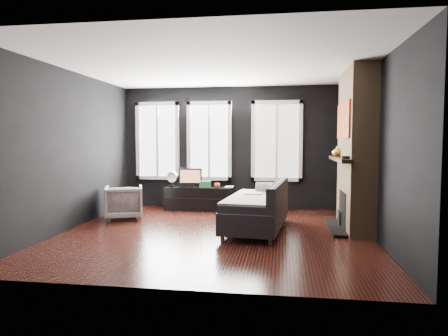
# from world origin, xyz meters

# --- Properties ---
(floor) EXTENTS (5.00, 5.00, 0.00)m
(floor) POSITION_xyz_m (0.00, 0.00, 0.00)
(floor) COLOR black
(floor) RESTS_ON ground
(ceiling) EXTENTS (5.00, 5.00, 0.00)m
(ceiling) POSITION_xyz_m (0.00, 0.00, 2.70)
(ceiling) COLOR white
(ceiling) RESTS_ON ground
(wall_back) EXTENTS (5.00, 0.02, 2.70)m
(wall_back) POSITION_xyz_m (0.00, 2.50, 1.35)
(wall_back) COLOR black
(wall_back) RESTS_ON ground
(wall_left) EXTENTS (0.02, 5.00, 2.70)m
(wall_left) POSITION_xyz_m (-2.50, 0.00, 1.35)
(wall_left) COLOR black
(wall_left) RESTS_ON ground
(wall_right) EXTENTS (0.02, 5.00, 2.70)m
(wall_right) POSITION_xyz_m (2.50, 0.00, 1.35)
(wall_right) COLOR black
(wall_right) RESTS_ON ground
(windows) EXTENTS (4.00, 0.16, 1.76)m
(windows) POSITION_xyz_m (-0.45, 2.46, 2.38)
(windows) COLOR white
(windows) RESTS_ON wall_back
(fireplace) EXTENTS (0.70, 1.62, 2.70)m
(fireplace) POSITION_xyz_m (2.30, 0.60, 1.35)
(fireplace) COLOR #93724C
(fireplace) RESTS_ON floor
(sofa) EXTENTS (1.17, 2.03, 0.83)m
(sofa) POSITION_xyz_m (0.65, 0.30, 0.42)
(sofa) COLOR #272729
(sofa) RESTS_ON floor
(stripe_pillow) EXTENTS (0.09, 0.30, 0.30)m
(stripe_pillow) POSITION_xyz_m (0.89, 0.60, 0.60)
(stripe_pillow) COLOR gray
(stripe_pillow) RESTS_ON sofa
(armchair) EXTENTS (0.87, 0.85, 0.71)m
(armchair) POSITION_xyz_m (-1.95, 0.93, 0.35)
(armchair) COLOR silver
(armchair) RESTS_ON floor
(media_console) EXTENTS (1.48, 0.48, 0.51)m
(media_console) POSITION_xyz_m (-0.69, 2.10, 0.25)
(media_console) COLOR black
(media_console) RESTS_ON floor
(monitor) EXTENTS (0.52, 0.14, 0.46)m
(monitor) POSITION_xyz_m (-0.90, 2.09, 0.74)
(monitor) COLOR black
(monitor) RESTS_ON media_console
(desk_fan) EXTENTS (0.29, 0.29, 0.34)m
(desk_fan) POSITION_xyz_m (-1.31, 2.09, 0.68)
(desk_fan) COLOR gray
(desk_fan) RESTS_ON media_console
(mug) EXTENTS (0.13, 0.11, 0.12)m
(mug) POSITION_xyz_m (-0.30, 2.03, 0.57)
(mug) COLOR orange
(mug) RESTS_ON media_console
(book) EXTENTS (0.18, 0.02, 0.24)m
(book) POSITION_xyz_m (-0.14, 2.14, 0.63)
(book) COLOR #BEB796
(book) RESTS_ON media_console
(storage_box) EXTENTS (0.27, 0.20, 0.13)m
(storage_box) POSITION_xyz_m (-0.57, 2.06, 0.57)
(storage_box) COLOR #2F7044
(storage_box) RESTS_ON media_console
(mantel_vase) EXTENTS (0.21, 0.21, 0.18)m
(mantel_vase) POSITION_xyz_m (2.05, 1.05, 1.32)
(mantel_vase) COLOR gold
(mantel_vase) RESTS_ON fireplace
(mantel_clock) EXTENTS (0.15, 0.15, 0.04)m
(mantel_clock) POSITION_xyz_m (2.05, 0.05, 1.25)
(mantel_clock) COLOR black
(mantel_clock) RESTS_ON fireplace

